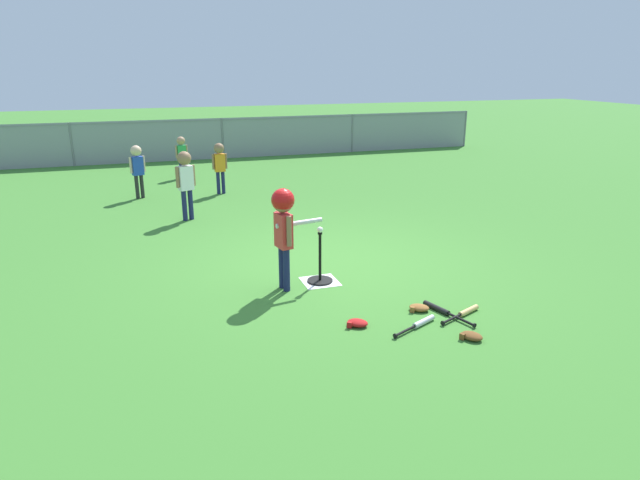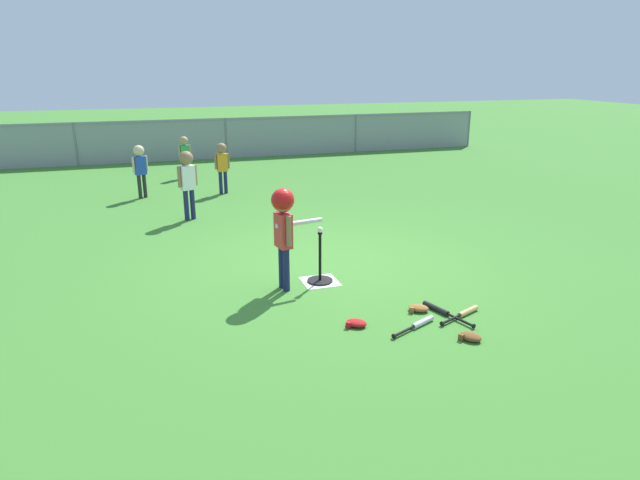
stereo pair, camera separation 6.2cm
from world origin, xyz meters
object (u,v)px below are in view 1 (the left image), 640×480
baseball_on_tee (320,230)px  spare_bat_silver (420,323)px  fielder_deep_right (185,176)px  glove_by_plate (471,336)px  glove_near_bats (357,323)px  fielder_near_left (137,165)px  batter_child (284,218)px  spare_bat_wood (465,312)px  fielder_deep_left (220,161)px  fielder_near_right (182,151)px  spare_bat_black (441,310)px  batting_tee (320,274)px  glove_tossed_aside (419,308)px

baseball_on_tee → spare_bat_silver: size_ratio=0.12×
fielder_deep_right → spare_bat_silver: fielder_deep_right is taller
glove_by_plate → glove_near_bats: size_ratio=1.00×
fielder_near_left → glove_by_plate: bearing=-68.2°
batter_child → fielder_deep_right: batter_child is taller
baseball_on_tee → glove_by_plate: bearing=-64.0°
fielder_near_left → batter_child: bearing=-74.4°
spare_bat_wood → glove_near_bats: glove_near_bats is taller
fielder_deep_left → glove_by_plate: fielder_deep_left is taller
fielder_near_left → fielder_near_right: size_ratio=1.09×
spare_bat_black → spare_bat_silver: bearing=-150.2°
batting_tee → spare_bat_silver: size_ratio=1.08×
batter_child → fielder_deep_left: batter_child is taller
glove_by_plate → batter_child: bearing=127.6°
batting_tee → glove_near_bats: (-0.03, -1.31, -0.07)m
fielder_near_left → glove_by_plate: size_ratio=3.96×
batter_child → glove_tossed_aside: batter_child is taller
fielder_deep_left → spare_bat_black: size_ratio=1.51×
fielder_deep_left → spare_bat_black: fielder_deep_left is taller
spare_bat_silver → glove_near_bats: size_ratio=2.21×
fielder_near_right → spare_bat_black: 8.93m
spare_bat_silver → spare_bat_black: bearing=29.8°
spare_bat_wood → glove_tossed_aside: bearing=148.7°
spare_bat_silver → spare_bat_wood: size_ratio=1.00×
fielder_near_right → spare_bat_black: (1.98, -8.68, -0.60)m
baseball_on_tee → glove_by_plate: size_ratio=0.27×
fielder_deep_right → glove_by_plate: size_ratio=4.45×
spare_bat_silver → glove_by_plate: bearing=-50.4°
batter_child → fielder_deep_left: bearing=89.2°
fielder_near_right → glove_near_bats: (0.98, -8.69, -0.60)m
fielder_deep_right → baseball_on_tee: bearing=-70.0°
fielder_near_right → glove_near_bats: fielder_near_right is taller
batter_child → fielder_deep_right: bearing=102.5°
fielder_deep_right → fielder_near_left: bearing=110.8°
glove_near_bats → fielder_deep_left: bearing=93.2°
baseball_on_tee → spare_bat_black: 1.75m
fielder_near_right → batter_child: bearing=-86.0°
fielder_deep_right → fielder_near_right: size_ratio=1.22×
glove_tossed_aside → baseball_on_tee: bearing=123.3°
fielder_deep_left → spare_bat_black: (1.38, -6.68, -0.65)m
glove_near_bats → fielder_near_left: bearing=106.5°
spare_bat_silver → spare_bat_wood: bearing=8.4°
spare_bat_black → fielder_near_left: bearing=113.9°
spare_bat_silver → fielder_near_left: bearing=110.6°
fielder_near_right → spare_bat_black: bearing=-77.2°
spare_bat_silver → glove_by_plate: size_ratio=2.22×
batting_tee → batter_child: bearing=-169.3°
fielder_near_right → spare_bat_silver: size_ratio=1.64×
batting_tee → fielder_deep_right: size_ratio=0.54×
spare_bat_black → glove_tossed_aside: glove_tossed_aside is taller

